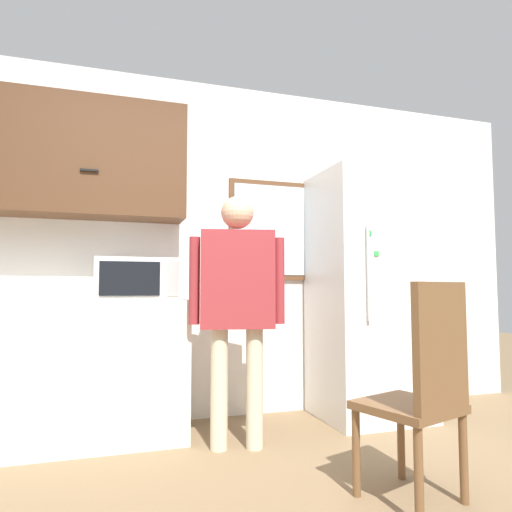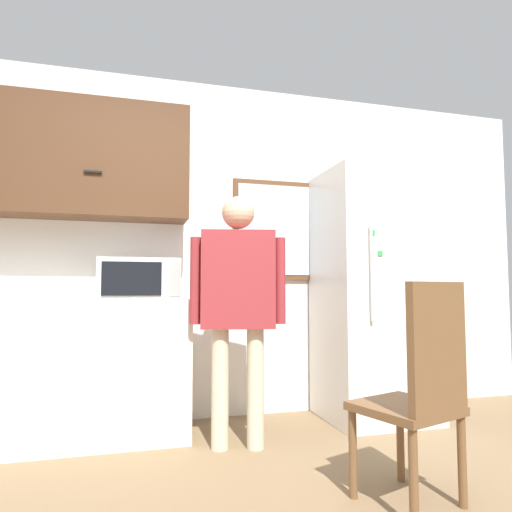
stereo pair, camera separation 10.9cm
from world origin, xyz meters
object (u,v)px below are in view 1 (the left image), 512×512
Objects in this scene: person at (237,293)px; refrigerator at (368,294)px; chair at (423,385)px; microwave at (136,279)px.

refrigerator reaches higher than person.
person is 1.55× the size of chair.
person is at bearing -162.92° from refrigerator.
microwave is at bearing -179.34° from refrigerator.
chair is at bearing -45.78° from person.
chair is at bearing -111.79° from refrigerator.
microwave is 0.33× the size of person.
refrigerator is at bearing 29.03° from person.
refrigerator reaches higher than microwave.
chair is (-0.55, -1.38, -0.41)m from refrigerator.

